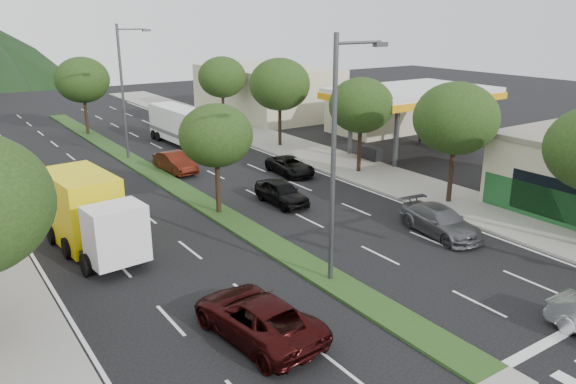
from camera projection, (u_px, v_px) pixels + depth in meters
ground at (493, 378)px, 17.13m from camera, size 160.00×160.00×0.00m
sidewalk_right at (321, 157)px, 43.51m from camera, size 5.00×90.00×0.15m
median at (153, 173)px, 39.18m from camera, size 1.60×56.00×0.12m
gas_canopy at (412, 96)px, 43.25m from camera, size 12.20×8.20×5.25m
bldg_right_far at (267, 91)px, 61.48m from camera, size 10.00×16.00×5.20m
tree_r_b at (456, 118)px, 31.50m from camera, size 4.80×4.80×6.94m
tree_r_c at (361, 105)px, 37.89m from camera, size 4.40×4.40×6.48m
tree_r_d at (280, 84)px, 45.64m from camera, size 5.00×5.00×7.17m
tree_r_e at (222, 77)px, 53.61m from camera, size 4.60×4.60×6.71m
tree_med_near at (216, 136)px, 29.98m from camera, size 4.00×4.00×6.02m
tree_med_far at (82, 80)px, 50.30m from camera, size 4.80×4.80×6.94m
streetlight_near at (338, 150)px, 21.86m from camera, size 2.60×0.25×10.00m
streetlight_mid at (125, 86)px, 41.56m from camera, size 2.60×0.25×10.00m
suv_maroon at (257, 317)px, 19.15m from camera, size 3.04×5.62×1.50m
car_queue_a at (281, 192)px, 32.74m from camera, size 1.69×4.12×1.40m
car_queue_b at (440, 221)px, 28.17m from camera, size 2.62×5.07×1.41m
car_queue_c at (175, 162)px, 39.37m from camera, size 1.77×4.35×1.40m
car_queue_d at (290, 166)px, 38.87m from camera, size 2.32×4.48×1.21m
box_truck at (89, 216)px, 26.12m from camera, size 3.29×7.34×3.52m
motorhome at (180, 125)px, 47.68m from camera, size 2.70×8.13×3.10m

